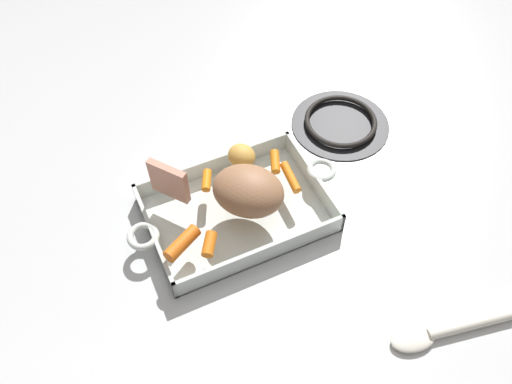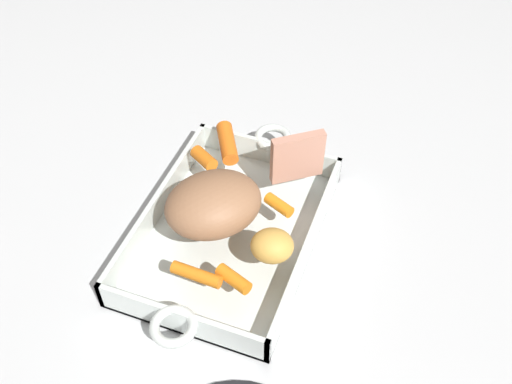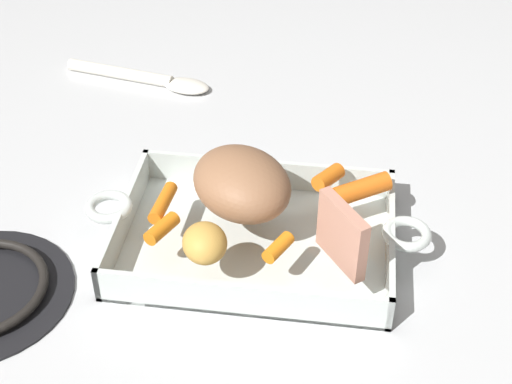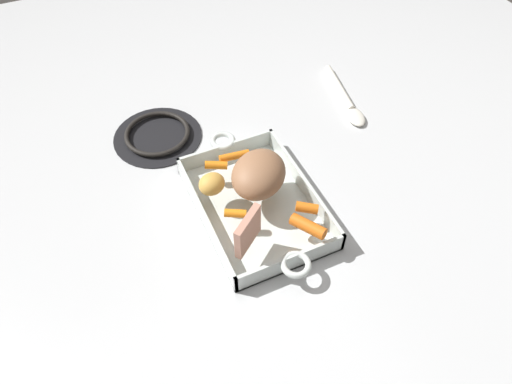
{
  "view_description": "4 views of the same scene",
  "coord_description": "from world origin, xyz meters",
  "px_view_note": "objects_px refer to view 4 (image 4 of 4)",
  "views": [
    {
      "loc": [
        0.2,
        0.52,
        0.81
      ],
      "look_at": [
        -0.03,
        0.02,
        0.08
      ],
      "focal_mm": 36.83,
      "sensor_mm": 36.0,
      "label": 1
    },
    {
      "loc": [
        -0.48,
        -0.21,
        0.66
      ],
      "look_at": [
        0.03,
        -0.03,
        0.08
      ],
      "focal_mm": 41.92,
      "sensor_mm": 36.0,
      "label": 2
    },
    {
      "loc": [
        0.09,
        -0.67,
        0.63
      ],
      "look_at": [
        -0.0,
        0.02,
        0.07
      ],
      "focal_mm": 53.47,
      "sensor_mm": 36.0,
      "label": 3
    },
    {
      "loc": [
        0.55,
        -0.25,
        0.76
      ],
      "look_at": [
        0.02,
        -0.01,
        0.08
      ],
      "focal_mm": 32.75,
      "sensor_mm": 36.0,
      "label": 4
    }
  ],
  "objects_px": {
    "baby_carrot_southwest": "(308,226)",
    "stove_burner_rear": "(157,135)",
    "baby_carrot_southeast": "(235,213)",
    "baby_carrot_center_right": "(234,156)",
    "roasting_dish": "(255,205)",
    "roast_slice_outer": "(248,231)",
    "potato_whole": "(212,184)",
    "serving_spoon": "(346,99)",
    "baby_carrot_long": "(307,208)",
    "pork_roast": "(259,174)",
    "baby_carrot_northeast": "(216,165)"
  },
  "relations": [
    {
      "from": "pork_roast",
      "to": "baby_carrot_northeast",
      "type": "relative_size",
      "value": 2.73
    },
    {
      "from": "stove_burner_rear",
      "to": "roast_slice_outer",
      "type": "bearing_deg",
      "value": 8.75
    },
    {
      "from": "pork_roast",
      "to": "stove_burner_rear",
      "type": "height_order",
      "value": "pork_roast"
    },
    {
      "from": "baby_carrot_northeast",
      "to": "baby_carrot_southeast",
      "type": "distance_m",
      "value": 0.13
    },
    {
      "from": "roasting_dish",
      "to": "baby_carrot_southwest",
      "type": "distance_m",
      "value": 0.14
    },
    {
      "from": "roasting_dish",
      "to": "baby_carrot_southwest",
      "type": "relative_size",
      "value": 5.8
    },
    {
      "from": "roast_slice_outer",
      "to": "serving_spoon",
      "type": "xyz_separation_m",
      "value": [
        -0.32,
        0.41,
        -0.08
      ]
    },
    {
      "from": "pork_roast",
      "to": "baby_carrot_southwest",
      "type": "bearing_deg",
      "value": 15.3
    },
    {
      "from": "baby_carrot_center_right",
      "to": "potato_whole",
      "type": "distance_m",
      "value": 0.1
    },
    {
      "from": "baby_carrot_long",
      "to": "stove_burner_rear",
      "type": "bearing_deg",
      "value": -152.51
    },
    {
      "from": "baby_carrot_southwest",
      "to": "roast_slice_outer",
      "type": "bearing_deg",
      "value": -99.67
    },
    {
      "from": "pork_roast",
      "to": "potato_whole",
      "type": "xyz_separation_m",
      "value": [
        -0.03,
        -0.09,
        -0.01
      ]
    },
    {
      "from": "roast_slice_outer",
      "to": "baby_carrot_southeast",
      "type": "height_order",
      "value": "roast_slice_outer"
    },
    {
      "from": "roasting_dish",
      "to": "baby_carrot_southeast",
      "type": "bearing_deg",
      "value": -59.59
    },
    {
      "from": "roast_slice_outer",
      "to": "stove_burner_rear",
      "type": "height_order",
      "value": "roast_slice_outer"
    },
    {
      "from": "baby_carrot_center_right",
      "to": "stove_burner_rear",
      "type": "bearing_deg",
      "value": -146.75
    },
    {
      "from": "baby_carrot_long",
      "to": "baby_carrot_southwest",
      "type": "bearing_deg",
      "value": -25.9
    },
    {
      "from": "pork_roast",
      "to": "baby_carrot_southwest",
      "type": "relative_size",
      "value": 1.82
    },
    {
      "from": "pork_roast",
      "to": "baby_carrot_long",
      "type": "distance_m",
      "value": 0.12
    },
    {
      "from": "baby_carrot_center_right",
      "to": "stove_burner_rear",
      "type": "xyz_separation_m",
      "value": [
        -0.18,
        -0.12,
        -0.05
      ]
    },
    {
      "from": "baby_carrot_southwest",
      "to": "baby_carrot_southeast",
      "type": "height_order",
      "value": "baby_carrot_southwest"
    },
    {
      "from": "baby_carrot_center_right",
      "to": "pork_roast",
      "type": "bearing_deg",
      "value": 9.75
    },
    {
      "from": "baby_carrot_center_right",
      "to": "serving_spoon",
      "type": "relative_size",
      "value": 0.27
    },
    {
      "from": "roasting_dish",
      "to": "stove_burner_rear",
      "type": "distance_m",
      "value": 0.32
    },
    {
      "from": "potato_whole",
      "to": "baby_carrot_southeast",
      "type": "bearing_deg",
      "value": 12.47
    },
    {
      "from": "baby_carrot_southwest",
      "to": "baby_carrot_northeast",
      "type": "relative_size",
      "value": 1.5
    },
    {
      "from": "pork_roast",
      "to": "serving_spoon",
      "type": "bearing_deg",
      "value": 121.12
    },
    {
      "from": "potato_whole",
      "to": "serving_spoon",
      "type": "bearing_deg",
      "value": 112.49
    },
    {
      "from": "baby_carrot_southwest",
      "to": "baby_carrot_northeast",
      "type": "height_order",
      "value": "baby_carrot_southwest"
    },
    {
      "from": "roasting_dish",
      "to": "baby_carrot_northeast",
      "type": "relative_size",
      "value": 8.68
    },
    {
      "from": "roast_slice_outer",
      "to": "baby_carrot_long",
      "type": "xyz_separation_m",
      "value": [
        -0.02,
        0.13,
        -0.03
      ]
    },
    {
      "from": "baby_carrot_southwest",
      "to": "stove_burner_rear",
      "type": "height_order",
      "value": "baby_carrot_southwest"
    },
    {
      "from": "roasting_dish",
      "to": "serving_spoon",
      "type": "distance_m",
      "value": 0.42
    },
    {
      "from": "baby_carrot_southwest",
      "to": "potato_whole",
      "type": "bearing_deg",
      "value": -142.26
    },
    {
      "from": "baby_carrot_southwest",
      "to": "stove_burner_rear",
      "type": "relative_size",
      "value": 0.34
    },
    {
      "from": "potato_whole",
      "to": "stove_burner_rear",
      "type": "distance_m",
      "value": 0.26
    },
    {
      "from": "baby_carrot_long",
      "to": "stove_burner_rear",
      "type": "height_order",
      "value": "baby_carrot_long"
    },
    {
      "from": "roasting_dish",
      "to": "stove_burner_rear",
      "type": "bearing_deg",
      "value": -157.44
    },
    {
      "from": "baby_carrot_southeast",
      "to": "baby_carrot_center_right",
      "type": "bearing_deg",
      "value": 158.23
    },
    {
      "from": "baby_carrot_long",
      "to": "baby_carrot_northeast",
      "type": "xyz_separation_m",
      "value": [
        -0.18,
        -0.12,
        -0.0
      ]
    },
    {
      "from": "pork_roast",
      "to": "roast_slice_outer",
      "type": "bearing_deg",
      "value": -32.56
    },
    {
      "from": "roasting_dish",
      "to": "baby_carrot_center_right",
      "type": "height_order",
      "value": "baby_carrot_center_right"
    },
    {
      "from": "baby_carrot_center_right",
      "to": "baby_carrot_northeast",
      "type": "bearing_deg",
      "value": -77.86
    },
    {
      "from": "baby_carrot_center_right",
      "to": "baby_carrot_southeast",
      "type": "xyz_separation_m",
      "value": [
        0.14,
        -0.06,
        0.0
      ]
    },
    {
      "from": "stove_burner_rear",
      "to": "baby_carrot_northeast",
      "type": "bearing_deg",
      "value": 21.58
    },
    {
      "from": "baby_carrot_northeast",
      "to": "baby_carrot_southeast",
      "type": "bearing_deg",
      "value": -5.46
    },
    {
      "from": "baby_carrot_center_right",
      "to": "baby_carrot_southeast",
      "type": "bearing_deg",
      "value": -21.77
    },
    {
      "from": "baby_carrot_southeast",
      "to": "potato_whole",
      "type": "bearing_deg",
      "value": -167.53
    },
    {
      "from": "roast_slice_outer",
      "to": "baby_carrot_southeast",
      "type": "bearing_deg",
      "value": 177.3
    },
    {
      "from": "pork_roast",
      "to": "baby_carrot_southeast",
      "type": "relative_size",
      "value": 3.02
    }
  ]
}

